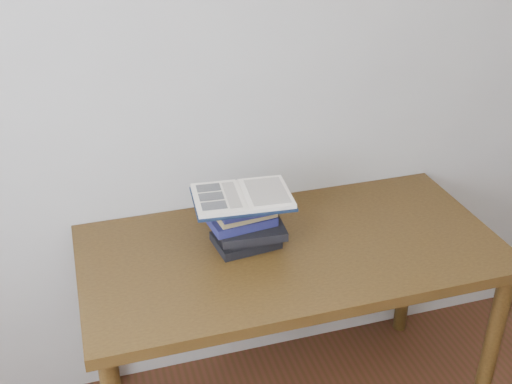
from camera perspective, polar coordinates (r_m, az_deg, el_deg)
name	(u,v)px	position (r m, az deg, el deg)	size (l,w,h in m)	color
desk	(291,269)	(2.31, 3.15, -6.83)	(1.47, 0.73, 0.79)	#493012
book_stack	(246,221)	(2.21, -0.87, -2.64)	(0.27, 0.21, 0.18)	black
open_book	(242,197)	(2.16, -1.23, -0.44)	(0.35, 0.26, 0.03)	black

